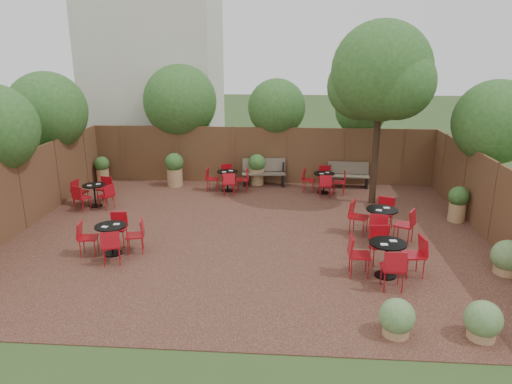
{
  "coord_description": "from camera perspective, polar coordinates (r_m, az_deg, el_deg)",
  "views": [
    {
      "loc": [
        1.02,
        -11.34,
        4.58
      ],
      "look_at": [
        0.14,
        0.5,
        1.0
      ],
      "focal_mm": 33.13,
      "sensor_mm": 36.0,
      "label": 1
    }
  ],
  "objects": [
    {
      "name": "ground",
      "position": [
        12.27,
        -0.83,
        -5.14
      ],
      "size": [
        80.0,
        80.0,
        0.0
      ],
      "primitive_type": "plane",
      "color": "#354F23",
      "rests_on": "ground"
    },
    {
      "name": "courtyard_paving",
      "position": [
        12.27,
        -0.83,
        -5.09
      ],
      "size": [
        12.0,
        10.0,
        0.02
      ],
      "primitive_type": "cube",
      "color": "#331A14",
      "rests_on": "ground"
    },
    {
      "name": "fence_back",
      "position": [
        16.76,
        0.66,
        4.44
      ],
      "size": [
        12.0,
        0.08,
        2.0
      ],
      "primitive_type": "cube",
      "color": "brown",
      "rests_on": "ground"
    },
    {
      "name": "fence_left",
      "position": [
        13.81,
        -26.5,
        -0.05
      ],
      "size": [
        0.08,
        10.0,
        2.0
      ],
      "primitive_type": "cube",
      "color": "brown",
      "rests_on": "ground"
    },
    {
      "name": "fence_right",
      "position": [
        12.89,
        26.77,
        -1.2
      ],
      "size": [
        0.08,
        10.0,
        2.0
      ],
      "primitive_type": "cube",
      "color": "brown",
      "rests_on": "ground"
    },
    {
      "name": "neighbour_building",
      "position": [
        20.12,
        -12.08,
        14.77
      ],
      "size": [
        5.0,
        4.0,
        8.0
      ],
      "primitive_type": "cube",
      "color": "beige",
      "rests_on": "ground"
    },
    {
      "name": "overhang_foliage",
      "position": [
        14.64,
        -9.27,
        9.19
      ],
      "size": [
        15.58,
        10.64,
        2.64
      ],
      "color": "#29581C",
      "rests_on": "ground"
    },
    {
      "name": "courtyard_tree",
      "position": [
        14.45,
        14.83,
        13.29
      ],
      "size": [
        2.96,
        2.9,
        5.42
      ],
      "rotation": [
        0.0,
        0.0,
        0.02
      ],
      "color": "black",
      "rests_on": "courtyard_paving"
    },
    {
      "name": "park_bench_left",
      "position": [
        16.5,
        0.93,
        2.46
      ],
      "size": [
        1.55,
        0.67,
        0.93
      ],
      "rotation": [
        0.0,
        0.0,
        0.12
      ],
      "color": "brown",
      "rests_on": "courtyard_paving"
    },
    {
      "name": "park_bench_right",
      "position": [
        16.6,
        11.08,
        2.1
      ],
      "size": [
        1.41,
        0.51,
        0.86
      ],
      "rotation": [
        0.0,
        0.0,
        -0.04
      ],
      "color": "brown",
      "rests_on": "courtyard_paving"
    },
    {
      "name": "bistro_tables",
      "position": [
        12.74,
        0.74,
        -2.19
      ],
      "size": [
        9.71,
        7.47,
        0.89
      ],
      "color": "black",
      "rests_on": "courtyard_paving"
    },
    {
      "name": "planters",
      "position": [
        15.8,
        -2.86,
        2.16
      ],
      "size": [
        11.83,
        3.88,
        1.16
      ],
      "color": "#A17B50",
      "rests_on": "courtyard_paving"
    },
    {
      "name": "low_shrubs",
      "position": [
        9.72,
        24.76,
        -10.68
      ],
      "size": [
        3.45,
        3.12,
        0.74
      ],
      "color": "#A17B50",
      "rests_on": "courtyard_paving"
    }
  ]
}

